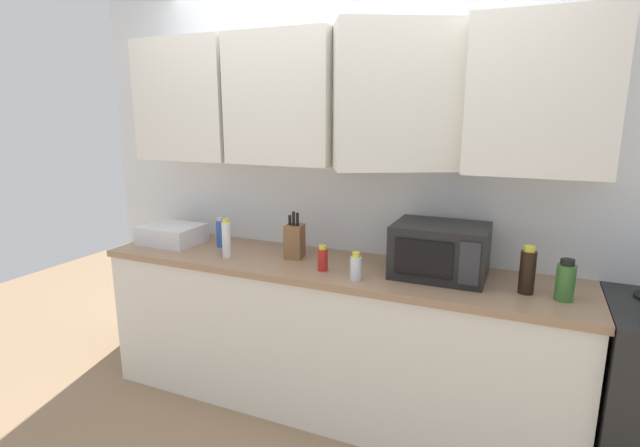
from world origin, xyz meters
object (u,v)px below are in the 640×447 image
at_px(bottle_white_jar, 226,239).
at_px(bottle_soy_dark, 527,271).
at_px(microwave, 440,250).
at_px(bottle_blue_cleaner, 221,233).
at_px(bottle_clear_tall, 356,267).
at_px(bottle_green_oil, 565,281).
at_px(dish_rack, 172,234).
at_px(knife_block, 295,241).
at_px(bottle_red_sauce, 323,259).

xyz_separation_m(bottle_white_jar, bottle_soy_dark, (1.66, 0.08, -0.00)).
relative_size(microwave, bottle_blue_cleaner, 2.46).
height_order(bottle_clear_tall, bottle_green_oil, bottle_green_oil).
distance_m(bottle_white_jar, bottle_clear_tall, 0.85).
relative_size(microwave, bottle_soy_dark, 2.04).
xyz_separation_m(dish_rack, knife_block, (0.90, 0.03, 0.04)).
height_order(microwave, dish_rack, microwave).
distance_m(dish_rack, bottle_red_sauce, 1.16).
relative_size(dish_rack, bottle_red_sauce, 2.66).
distance_m(dish_rack, bottle_blue_cleaner, 0.36).
bearing_deg(knife_block, microwave, 0.90).
relative_size(bottle_blue_cleaner, bottle_green_oil, 0.99).
bearing_deg(knife_block, bottle_red_sauce, -31.88).
bearing_deg(knife_block, bottle_blue_cleaner, 177.67).
bearing_deg(bottle_white_jar, dish_rack, 166.31).
xyz_separation_m(dish_rack, bottle_green_oil, (2.35, -0.07, 0.03)).
bearing_deg(bottle_white_jar, microwave, 8.05).
bearing_deg(bottle_red_sauce, microwave, 15.81).
height_order(microwave, bottle_white_jar, microwave).
xyz_separation_m(microwave, knife_block, (-0.85, -0.01, -0.04)).
bearing_deg(bottle_white_jar, bottle_soy_dark, 2.92).
height_order(knife_block, bottle_soy_dark, knife_block).
bearing_deg(bottle_white_jar, knife_block, 23.16).
xyz_separation_m(bottle_clear_tall, bottle_green_oil, (0.98, 0.12, 0.03)).
xyz_separation_m(bottle_blue_cleaner, bottle_clear_tall, (1.01, -0.24, -0.02)).
bearing_deg(microwave, bottle_soy_dark, -11.66).
distance_m(microwave, bottle_red_sauce, 0.63).
xyz_separation_m(knife_block, bottle_red_sauce, (0.25, -0.16, -0.04)).
relative_size(bottle_red_sauce, bottle_blue_cleaner, 0.73).
bearing_deg(bottle_soy_dark, bottle_white_jar, -177.08).
xyz_separation_m(bottle_white_jar, bottle_clear_tall, (0.84, -0.06, -0.05)).
bearing_deg(dish_rack, bottle_blue_cleaner, 8.62).
relative_size(knife_block, bottle_green_oil, 1.43).
bearing_deg(bottle_red_sauce, bottle_blue_cleaner, 167.38).
xyz_separation_m(knife_block, bottle_clear_tall, (0.47, -0.22, -0.04)).
height_order(dish_rack, bottle_clear_tall, bottle_clear_tall).
xyz_separation_m(dish_rack, bottle_soy_dark, (2.18, -0.04, 0.05)).
bearing_deg(dish_rack, microwave, 1.46).
relative_size(dish_rack, bottle_soy_dark, 1.62).
xyz_separation_m(microwave, bottle_white_jar, (-1.23, -0.17, -0.03)).
bearing_deg(bottle_green_oil, bottle_red_sauce, -177.32).
height_order(bottle_red_sauce, bottle_clear_tall, bottle_clear_tall).
bearing_deg(bottle_clear_tall, microwave, 31.43).
relative_size(bottle_soy_dark, bottle_green_oil, 1.19).
bearing_deg(dish_rack, bottle_white_jar, -13.69).
relative_size(microwave, dish_rack, 1.26).
distance_m(bottle_red_sauce, bottle_white_jar, 0.63).
bearing_deg(bottle_red_sauce, bottle_green_oil, 2.68).
height_order(bottle_soy_dark, bottle_clear_tall, bottle_soy_dark).
bearing_deg(microwave, bottle_red_sauce, -164.19).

